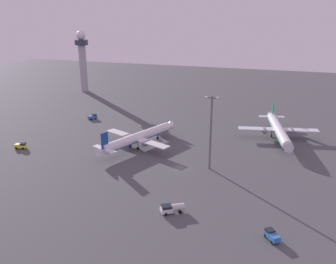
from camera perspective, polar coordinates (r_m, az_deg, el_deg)
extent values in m
plane|color=#4C4C51|center=(125.20, 1.96, -5.49)|extent=(416.00, 416.00, 0.00)
cylinder|color=#A8A8B2|center=(237.59, -12.89, 9.50)|extent=(4.40, 4.40, 28.44)
cylinder|color=#2D3847|center=(235.59, -13.18, 13.27)|extent=(8.00, 8.00, 3.00)
sphere|color=silver|center=(235.24, -13.26, 14.24)|extent=(5.60, 5.60, 5.60)
cylinder|color=white|center=(141.88, -4.59, -0.80)|extent=(17.19, 32.83, 3.62)
cone|color=white|center=(154.58, 0.19, 0.96)|extent=(4.07, 3.48, 3.44)
cone|color=white|center=(130.41, -10.33, -2.90)|extent=(4.06, 3.76, 3.26)
cube|color=white|center=(141.32, -4.86, -0.97)|extent=(29.43, 15.82, 0.33)
cube|color=white|center=(131.40, -9.73, -2.60)|extent=(10.51, 6.33, 0.33)
cube|color=#19479E|center=(130.53, -9.70, -1.38)|extent=(1.49, 2.90, 6.19)
cylinder|color=slate|center=(145.12, -6.32, -0.75)|extent=(3.30, 3.98, 2.10)
cylinder|color=slate|center=(138.09, -3.32, -1.72)|extent=(3.30, 3.98, 2.10)
cube|color=#19479E|center=(142.22, -4.58, -1.17)|extent=(15.75, 30.18, 0.34)
cylinder|color=#333338|center=(149.92, -1.62, -0.32)|extent=(0.27, 0.27, 3.38)
cylinder|color=black|center=(150.49, -1.61, -0.92)|extent=(0.77, 1.11, 1.05)
cylinder|color=#333338|center=(142.33, -5.85, -1.50)|extent=(0.27, 0.27, 3.38)
cylinder|color=black|center=(142.94, -5.83, -2.13)|extent=(0.77, 1.11, 1.05)
cylinder|color=#333338|center=(139.51, -4.65, -1.90)|extent=(0.27, 0.27, 3.38)
cylinder|color=black|center=(140.12, -4.63, -2.54)|extent=(0.77, 1.11, 1.05)
cylinder|color=silver|center=(155.85, 16.64, 0.35)|extent=(10.34, 35.82, 3.77)
cone|color=silver|center=(138.27, 17.99, -2.19)|extent=(3.96, 3.01, 3.58)
cone|color=silver|center=(173.94, 15.56, 2.39)|extent=(3.85, 3.36, 3.40)
cube|color=silver|center=(156.84, 16.57, 0.40)|extent=(31.95, 9.80, 0.35)
cube|color=silver|center=(172.10, 15.66, 2.27)|extent=(11.17, 4.37, 0.35)
cube|color=#146B4C|center=(171.00, 15.77, 3.21)|extent=(0.88, 3.18, 6.45)
cylinder|color=slate|center=(158.18, 18.49, 0.09)|extent=(2.81, 3.92, 2.18)
cylinder|color=slate|center=(156.11, 14.58, 0.23)|extent=(2.81, 3.92, 2.18)
cube|color=#146B4C|center=(156.18, 16.61, -0.01)|extent=(9.44, 32.94, 0.36)
cylinder|color=#333338|center=(145.85, 17.34, -1.75)|extent=(0.28, 0.28, 3.52)
cylinder|color=black|center=(146.47, 17.27, -2.39)|extent=(0.59, 1.15, 1.09)
cylinder|color=#333338|center=(159.14, 17.20, 0.01)|extent=(0.28, 0.28, 3.52)
cylinder|color=black|center=(159.70, 17.14, -0.59)|extent=(0.59, 1.15, 1.09)
cylinder|color=#333338|center=(158.32, 15.65, 0.06)|extent=(0.28, 0.28, 3.52)
cylinder|color=black|center=(158.88, 15.60, -0.54)|extent=(0.59, 1.15, 1.09)
cube|color=white|center=(99.27, -0.24, -11.86)|extent=(3.80, 3.59, 1.20)
cube|color=#1E232D|center=(98.79, -0.24, -11.39)|extent=(3.40, 3.25, 0.70)
cylinder|color=silver|center=(99.66, 1.29, -11.47)|extent=(4.53, 3.69, 1.80)
cylinder|color=black|center=(98.63, -0.34, -12.49)|extent=(0.93, 0.72, 0.90)
cylinder|color=black|center=(100.37, -0.63, -11.88)|extent=(0.93, 0.72, 0.90)
cylinder|color=black|center=(99.47, 1.86, -12.20)|extent=(0.93, 0.72, 0.90)
cylinder|color=black|center=(101.20, 1.53, -11.61)|extent=(0.93, 0.72, 0.90)
cube|color=yellow|center=(150.94, -21.36, -2.04)|extent=(2.48, 2.41, 1.10)
cube|color=#1E232D|center=(150.64, -21.40, -1.72)|extent=(2.20, 2.20, 0.70)
cube|color=yellow|center=(151.70, -22.02, -1.96)|extent=(2.76, 2.40, 1.40)
cylinder|color=black|center=(151.72, -21.11, -2.12)|extent=(0.94, 0.49, 0.90)
cylinder|color=black|center=(150.29, -21.37, -2.36)|extent=(0.94, 0.49, 0.90)
cylinder|color=black|center=(152.87, -22.02, -2.09)|extent=(0.94, 0.49, 0.90)
cylinder|color=black|center=(151.45, -22.29, -2.32)|extent=(0.94, 0.49, 0.90)
cube|color=#3372BF|center=(93.43, 15.35, -14.86)|extent=(2.84, 2.87, 1.10)
cube|color=#1E232D|center=(92.94, 15.40, -14.40)|extent=(2.57, 2.57, 0.70)
cube|color=#3372BF|center=(92.08, 16.02, -15.37)|extent=(2.95, 3.07, 1.40)
cylinder|color=black|center=(93.51, 14.77, -15.17)|extent=(0.76, 0.91, 0.90)
cylinder|color=black|center=(94.35, 15.67, -14.92)|extent=(0.76, 0.91, 0.90)
cylinder|color=black|center=(91.71, 15.70, -16.02)|extent=(0.76, 0.91, 0.90)
cylinder|color=black|center=(92.57, 16.61, -15.75)|extent=(0.76, 0.91, 0.90)
cube|color=#3372BF|center=(180.54, -11.26, 2.32)|extent=(2.79, 2.83, 1.10)
cube|color=#1E232D|center=(180.29, -11.28, 2.59)|extent=(2.53, 2.53, 0.70)
cube|color=#3372BF|center=(179.58, -11.78, 2.24)|extent=(2.88, 3.04, 1.40)
cylinder|color=black|center=(181.54, -11.31, 2.23)|extent=(0.72, 0.93, 0.90)
cylinder|color=black|center=(180.14, -11.03, 2.11)|extent=(0.72, 0.93, 0.90)
cylinder|color=black|center=(180.24, -12.04, 2.05)|extent=(0.72, 0.93, 0.90)
cylinder|color=black|center=(178.83, -11.76, 1.94)|extent=(0.72, 0.93, 0.90)
cylinder|color=slate|center=(120.57, 6.57, -0.22)|extent=(0.70, 0.70, 24.88)
cube|color=slate|center=(117.20, 6.79, 5.24)|extent=(4.80, 0.40, 0.40)
sphere|color=#F9EAB2|center=(117.51, 5.93, 5.31)|extent=(0.90, 0.90, 0.90)
sphere|color=#F9EAB2|center=(116.92, 7.66, 5.17)|extent=(0.90, 0.90, 0.90)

